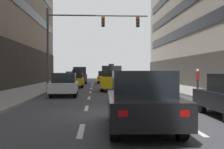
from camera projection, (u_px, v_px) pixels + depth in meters
name	position (u px, v px, depth m)	size (l,w,h in m)	color
ground_plane	(127.00, 114.00, 11.22)	(120.00, 120.00, 0.00)	#424247
lane_stripe_l1_s3	(81.00, 131.00, 8.13)	(0.16, 2.00, 0.01)	silver
lane_stripe_l1_s4	(87.00, 108.00, 13.12)	(0.16, 2.00, 0.01)	silver
lane_stripe_l1_s5	(89.00, 98.00, 18.11)	(0.16, 2.00, 0.01)	silver
lane_stripe_l1_s6	(90.00, 92.00, 23.11)	(0.16, 2.00, 0.01)	silver
lane_stripe_l1_s7	(91.00, 88.00, 28.10)	(0.16, 2.00, 0.01)	silver
lane_stripe_l1_s8	(92.00, 86.00, 33.09)	(0.16, 2.00, 0.01)	silver
lane_stripe_l1_s9	(92.00, 84.00, 38.08)	(0.16, 2.00, 0.01)	silver
lane_stripe_l1_s10	(93.00, 83.00, 43.07)	(0.16, 2.00, 0.01)	silver
lane_stripe_l2_s3	(194.00, 129.00, 8.31)	(0.16, 2.00, 0.01)	silver
lane_stripe_l2_s4	(157.00, 108.00, 13.30)	(0.16, 2.00, 0.01)	silver
lane_stripe_l2_s5	(140.00, 98.00, 18.30)	(0.16, 2.00, 0.01)	silver
lane_stripe_l2_s6	(130.00, 92.00, 23.29)	(0.16, 2.00, 0.01)	silver
lane_stripe_l2_s7	(124.00, 88.00, 28.28)	(0.16, 2.00, 0.01)	silver
lane_stripe_l2_s8	(120.00, 86.00, 33.27)	(0.16, 2.00, 0.01)	silver
lane_stripe_l2_s9	(117.00, 84.00, 38.26)	(0.16, 2.00, 0.01)	silver
lane_stripe_l2_s10	(114.00, 82.00, 43.25)	(0.16, 2.00, 0.01)	silver
taxi_driving_0	(74.00, 80.00, 29.84)	(1.94, 4.42, 1.82)	black
taxi_driving_1	(111.00, 78.00, 24.75)	(1.94, 4.39, 2.28)	black
car_driving_2	(141.00, 101.00, 8.28)	(2.00, 4.50, 1.67)	black
car_driving_3	(80.00, 75.00, 39.51)	(2.10, 4.69, 2.24)	black
car_driving_4	(64.00, 85.00, 19.46)	(1.87, 4.19, 1.55)	black
taxi_driving_5	(105.00, 77.00, 40.53)	(2.11, 4.63, 1.89)	black
traffic_signal_0	(82.00, 32.00, 24.57)	(8.53, 0.35, 6.81)	#4C4C51
pedestrian_0	(198.00, 78.00, 22.82)	(0.34, 0.48, 1.69)	black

